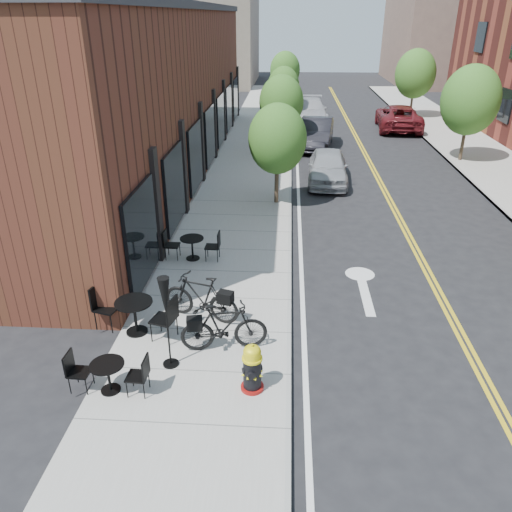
{
  "coord_description": "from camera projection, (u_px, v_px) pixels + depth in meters",
  "views": [
    {
      "loc": [
        -0.2,
        -9.71,
        6.81
      ],
      "look_at": [
        -0.97,
        2.24,
        1.0
      ],
      "focal_mm": 35.0,
      "sensor_mm": 36.0,
      "label": 1
    }
  ],
  "objects": [
    {
      "name": "parked_car_b",
      "position": [
        316.0,
        133.0,
        27.97
      ],
      "size": [
        2.31,
        5.06,
        1.61
      ],
      "primitive_type": "imported",
      "rotation": [
        0.0,
        0.0,
        -0.13
      ],
      "color": "black",
      "rests_on": "ground"
    },
    {
      "name": "bg_building_left",
      "position": [
        218.0,
        33.0,
        53.06
      ],
      "size": [
        8.0,
        14.0,
        10.0
      ],
      "primitive_type": "cube",
      "color": "#726656",
      "rests_on": "ground"
    },
    {
      "name": "patio_umbrella",
      "position": [
        165.0,
        304.0,
        9.93
      ],
      "size": [
        0.34,
        0.34,
        2.08
      ],
      "color": "black",
      "rests_on": "sidewalk_near"
    },
    {
      "name": "sidewalk_near",
      "position": [
        243.0,
        194.0,
        20.75
      ],
      "size": [
        4.0,
        70.0,
        0.12
      ],
      "primitive_type": "cube",
      "color": "#9E9B93",
      "rests_on": "ground"
    },
    {
      "name": "ground",
      "position": [
        291.0,
        337.0,
        11.68
      ],
      "size": [
        120.0,
        120.0,
        0.0
      ],
      "primitive_type": "plane",
      "color": "black",
      "rests_on": "ground"
    },
    {
      "name": "tree_near_b",
      "position": [
        281.0,
        102.0,
        25.79
      ],
      "size": [
        2.3,
        2.3,
        3.98
      ],
      "color": "#382B1E",
      "rests_on": "sidewalk_near"
    },
    {
      "name": "bistro_set_c",
      "position": [
        192.0,
        245.0,
        14.96
      ],
      "size": [
        1.65,
        0.73,
        0.89
      ],
      "rotation": [
        0.0,
        0.0,
        -0.02
      ],
      "color": "black",
      "rests_on": "sidewalk_near"
    },
    {
      "name": "fire_hydrant",
      "position": [
        252.0,
        368.0,
        9.68
      ],
      "size": [
        0.6,
        0.6,
        1.06
      ],
      "rotation": [
        0.0,
        0.0,
        0.38
      ],
      "color": "maroon",
      "rests_on": "sidewalk_near"
    },
    {
      "name": "bicycle_left",
      "position": [
        201.0,
        297.0,
        11.93
      ],
      "size": [
        2.04,
        1.12,
        1.18
      ],
      "primitive_type": "imported",
      "rotation": [
        0.0,
        0.0,
        -1.88
      ],
      "color": "black",
      "rests_on": "sidewalk_near"
    },
    {
      "name": "bistro_set_b",
      "position": [
        108.0,
        373.0,
        9.66
      ],
      "size": [
        1.56,
        0.69,
        0.84
      ],
      "rotation": [
        0.0,
        0.0,
        -0.04
      ],
      "color": "black",
      "rests_on": "sidewalk_near"
    },
    {
      "name": "parked_car_a",
      "position": [
        328.0,
        167.0,
        22.1
      ],
      "size": [
        1.94,
        4.35,
        1.45
      ],
      "primitive_type": "imported",
      "rotation": [
        0.0,
        0.0,
        -0.05
      ],
      "color": "#9FA2A7",
      "rests_on": "ground"
    },
    {
      "name": "tree_near_c",
      "position": [
        284.0,
        86.0,
        33.06
      ],
      "size": [
        2.1,
        2.1,
        3.67
      ],
      "color": "#382B1E",
      "rests_on": "sidewalk_near"
    },
    {
      "name": "tree_far_c",
      "position": [
        415.0,
        74.0,
        34.99
      ],
      "size": [
        2.8,
        2.8,
        4.62
      ],
      "color": "#382B1E",
      "rests_on": "sidewalk_far"
    },
    {
      "name": "tree_far_b",
      "position": [
        470.0,
        100.0,
        24.22
      ],
      "size": [
        2.8,
        2.8,
        4.62
      ],
      "color": "#382B1E",
      "rests_on": "sidewalk_far"
    },
    {
      "name": "parked_car_c",
      "position": [
        311.0,
        111.0,
        34.77
      ],
      "size": [
        2.26,
        5.36,
        1.55
      ],
      "primitive_type": "imported",
      "rotation": [
        0.0,
        0.0,
        0.02
      ],
      "color": "#B2B2B7",
      "rests_on": "ground"
    },
    {
      "name": "bistro_set_a",
      "position": [
        135.0,
        312.0,
        11.42
      ],
      "size": [
        2.04,
        1.06,
        1.07
      ],
      "rotation": [
        0.0,
        0.0,
        -0.27
      ],
      "color": "black",
      "rests_on": "sidewalk_near"
    },
    {
      "name": "tree_near_d",
      "position": [
        285.0,
        70.0,
        40.13
      ],
      "size": [
        2.4,
        2.4,
        4.11
      ],
      "color": "#382B1E",
      "rests_on": "sidewalk_near"
    },
    {
      "name": "tree_near_a",
      "position": [
        277.0,
        139.0,
        18.66
      ],
      "size": [
        2.2,
        2.2,
        3.81
      ],
      "color": "#382B1E",
      "rests_on": "sidewalk_near"
    },
    {
      "name": "building_near",
      "position": [
        153.0,
        94.0,
        23.1
      ],
      "size": [
        5.0,
        28.0,
        7.0
      ],
      "primitive_type": "cube",
      "color": "#4F2419",
      "rests_on": "ground"
    },
    {
      "name": "parked_car_far",
      "position": [
        398.0,
        117.0,
        32.42
      ],
      "size": [
        3.05,
        5.88,
        1.58
      ],
      "primitive_type": "imported",
      "rotation": [
        0.0,
        0.0,
        3.07
      ],
      "color": "maroon",
      "rests_on": "ground"
    },
    {
      "name": "bicycle_right",
      "position": [
        224.0,
        327.0,
        10.83
      ],
      "size": [
        1.97,
        0.86,
        1.15
      ],
      "primitive_type": "imported",
      "rotation": [
        0.0,
        0.0,
        1.75
      ],
      "color": "black",
      "rests_on": "sidewalk_near"
    },
    {
      "name": "bg_building_right",
      "position": [
        444.0,
        23.0,
        53.03
      ],
      "size": [
        10.0,
        16.0,
        12.0
      ],
      "primitive_type": "cube",
      "color": "brown",
      "rests_on": "ground"
    }
  ]
}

